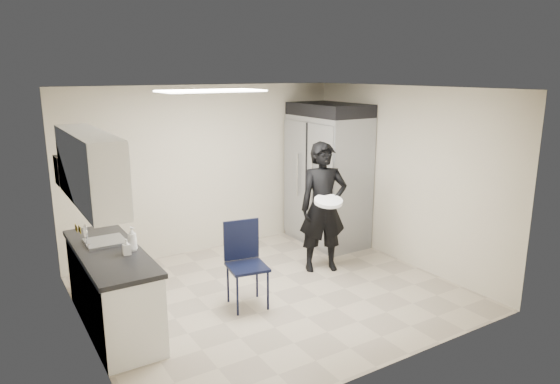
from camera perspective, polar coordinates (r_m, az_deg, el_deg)
floor at (r=6.59m, az=-0.86°, el=-11.45°), size 4.50×4.50×0.00m
ceiling at (r=5.97m, az=-0.95°, el=11.76°), size 4.50×4.50×0.00m
back_wall at (r=7.90m, az=-8.39°, el=2.58°), size 4.50×0.00×4.50m
left_wall at (r=5.40m, az=-21.88°, el=-3.46°), size 0.00×4.00×4.00m
right_wall at (r=7.53m, az=13.95°, el=1.78°), size 0.00×4.00×4.00m
ceiling_panel at (r=6.05m, az=-7.92°, el=11.38°), size 1.20×0.60×0.02m
lower_counter at (r=5.93m, az=-18.60°, el=-10.63°), size 0.60×1.90×0.86m
countertop at (r=5.76m, az=-18.94°, el=-6.49°), size 0.64×1.95×0.05m
sink at (r=6.00m, az=-19.30°, el=-5.87°), size 0.42×0.40×0.14m
faucet at (r=5.92m, az=-21.30°, el=-4.77°), size 0.02×0.02×0.24m
upper_cabinets at (r=5.50m, az=-20.96°, el=2.57°), size 0.35×1.80×0.75m
towel_dispenser at (r=6.64m, az=-23.31°, el=2.33°), size 0.22×0.30×0.35m
notice_sticker_left at (r=5.52m, az=-21.94°, el=-3.98°), size 0.00×0.12×0.07m
notice_sticker_right at (r=5.72m, az=-22.26°, el=-3.83°), size 0.00×0.12×0.07m
commercial_fridge at (r=8.24m, az=5.47°, el=1.36°), size 0.80×1.35×2.10m
fridge_compressor at (r=8.08m, az=5.66°, el=9.35°), size 0.80×1.35×0.20m
folding_chair at (r=6.07m, az=-3.76°, el=-8.55°), size 0.51×0.51×1.01m
man_tuxedo at (r=7.06m, az=4.95°, el=-1.77°), size 0.80×0.67×1.85m
bucket_lid at (r=6.79m, az=5.55°, el=-1.06°), size 0.50×0.50×0.05m
soap_bottle_a at (r=5.61m, az=-16.54°, el=-5.15°), size 0.13×0.13×0.27m
soap_bottle_b at (r=5.52m, az=-17.13°, el=-6.01°), size 0.08×0.08×0.17m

